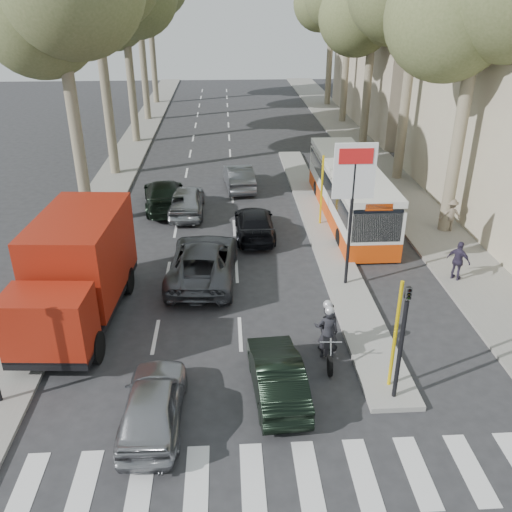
{
  "coord_description": "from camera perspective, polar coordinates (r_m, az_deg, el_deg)",
  "views": [
    {
      "loc": [
        -1.25,
        -13.03,
        10.23
      ],
      "look_at": [
        -0.22,
        4.59,
        1.6
      ],
      "focal_mm": 38.0,
      "sensor_mm": 36.0,
      "label": 1
    }
  ],
  "objects": [
    {
      "name": "pedestrian_far",
      "position": [
        26.8,
        19.79,
        4.11
      ],
      "size": [
        1.03,
        0.47,
        1.58
      ],
      "primitive_type": "imported",
      "rotation": [
        0.0,
        0.0,
        3.13
      ],
      "color": "#716555",
      "rests_on": "sidewalk_right"
    },
    {
      "name": "ground",
      "position": [
        16.61,
        1.72,
        -11.96
      ],
      "size": [
        120.0,
        120.0,
        0.0
      ],
      "primitive_type": "plane",
      "color": "#28282B",
      "rests_on": "ground"
    },
    {
      "name": "queue_car_e",
      "position": [
        28.77,
        -9.64,
        6.39
      ],
      "size": [
        2.7,
        5.24,
        1.45
      ],
      "primitive_type": "imported",
      "rotation": [
        0.0,
        0.0,
        3.28
      ],
      "color": "black",
      "rests_on": "ground"
    },
    {
      "name": "queue_car_a",
      "position": [
        21.28,
        -5.58,
        -0.52
      ],
      "size": [
        2.88,
        5.58,
        1.5
      ],
      "primitive_type": "imported",
      "rotation": [
        0.0,
        0.0,
        3.07
      ],
      "color": "#4A4B51",
      "rests_on": "ground"
    },
    {
      "name": "dark_hatchback",
      "position": [
        15.45,
        2.23,
        -12.41
      ],
      "size": [
        1.58,
        3.87,
        1.25
      ],
      "primitive_type": "imported",
      "rotation": [
        0.0,
        0.0,
        3.21
      ],
      "color": "black",
      "rests_on": "ground"
    },
    {
      "name": "motorcycle",
      "position": [
        16.92,
        7.49,
        -7.83
      ],
      "size": [
        0.82,
        2.22,
        1.89
      ],
      "rotation": [
        0.0,
        0.0,
        -0.06
      ],
      "color": "black",
      "rests_on": "ground"
    },
    {
      "name": "billboard",
      "position": [
        19.69,
        10.13,
        6.29
      ],
      "size": [
        1.5,
        12.1,
        5.6
      ],
      "color": "yellow",
      "rests_on": "ground"
    },
    {
      "name": "sidewalk_right",
      "position": [
        40.58,
        11.03,
        11.06
      ],
      "size": [
        3.2,
        70.0,
        0.12
      ],
      "primitive_type": "cube",
      "color": "gray",
      "rests_on": "ground"
    },
    {
      "name": "traffic_island",
      "position": [
        26.47,
        6.72,
        3.32
      ],
      "size": [
        1.5,
        26.0,
        0.16
      ],
      "primitive_type": "cube",
      "color": "gray",
      "rests_on": "ground"
    },
    {
      "name": "tree_r_c",
      "position": [
        40.47,
        12.55,
        24.74
      ],
      "size": [
        7.4,
        7.2,
        13.32
      ],
      "color": "#6B604C",
      "rests_on": "ground"
    },
    {
      "name": "silver_hatchback",
      "position": [
        14.74,
        -10.8,
        -14.99
      ],
      "size": [
        1.62,
        3.89,
        1.32
      ],
      "primitive_type": "imported",
      "rotation": [
        0.0,
        0.0,
        3.12
      ],
      "color": "#9A9BA1",
      "rests_on": "ground"
    },
    {
      "name": "traffic_light_island",
      "position": [
        14.6,
        15.29,
        -7.02
      ],
      "size": [
        0.16,
        0.41,
        3.6
      ],
      "color": "black",
      "rests_on": "ground"
    },
    {
      "name": "pedestrian_near",
      "position": [
        22.25,
        20.53,
        -0.47
      ],
      "size": [
        0.97,
        0.99,
        1.58
      ],
      "primitive_type": "imported",
      "rotation": [
        0.0,
        0.0,
        2.33
      ],
      "color": "#352D44",
      "rests_on": "sidewalk_right"
    },
    {
      "name": "red_truck",
      "position": [
        19.03,
        -18.31,
        -1.38
      ],
      "size": [
        2.98,
        6.84,
        3.57
      ],
      "rotation": [
        0.0,
        0.0,
        -0.07
      ],
      "color": "black",
      "rests_on": "ground"
    },
    {
      "name": "queue_car_b",
      "position": [
        24.99,
        -0.17,
        3.46
      ],
      "size": [
        1.79,
        4.35,
        1.26
      ],
      "primitive_type": "imported",
      "rotation": [
        0.0,
        0.0,
        3.15
      ],
      "color": "black",
      "rests_on": "ground"
    },
    {
      "name": "median_left",
      "position": [
        42.81,
        -12.57,
        11.7
      ],
      "size": [
        2.4,
        64.0,
        0.12
      ],
      "primitive_type": "cube",
      "color": "gray",
      "rests_on": "ground"
    },
    {
      "name": "city_bus",
      "position": [
        27.19,
        9.78,
        6.89
      ],
      "size": [
        2.36,
        10.64,
        2.8
      ],
      "rotation": [
        0.0,
        0.0,
        -0.0
      ],
      "color": "#CF3F0B",
      "rests_on": "ground"
    },
    {
      "name": "queue_car_c",
      "position": [
        27.78,
        -7.35,
        5.86
      ],
      "size": [
        1.76,
        4.36,
        1.48
      ],
      "primitive_type": "imported",
      "rotation": [
        0.0,
        0.0,
        3.14
      ],
      "color": "gray",
      "rests_on": "ground"
    },
    {
      "name": "building_far",
      "position": [
        49.98,
        17.62,
        22.4
      ],
      "size": [
        11.0,
        20.0,
        16.0
      ],
      "primitive_type": "cube",
      "color": "#B7A88E",
      "rests_on": "ground"
    },
    {
      "name": "queue_car_d",
      "position": [
        31.36,
        -1.82,
        8.33
      ],
      "size": [
        1.86,
        4.32,
        1.38
      ],
      "primitive_type": "imported",
      "rotation": [
        0.0,
        0.0,
        3.24
      ],
      "color": "#505359",
      "rests_on": "ground"
    }
  ]
}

